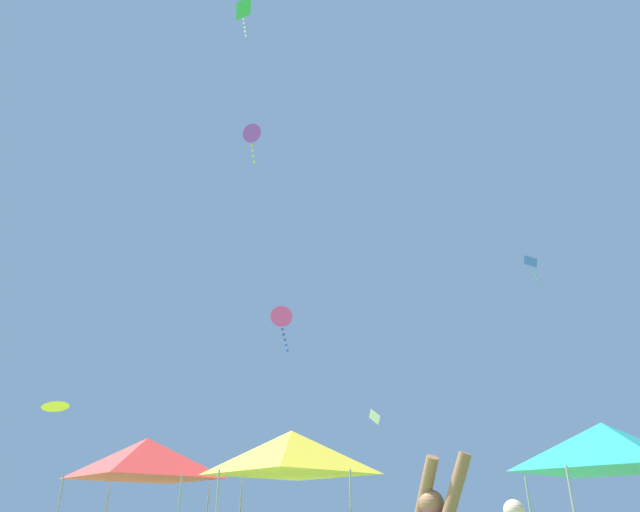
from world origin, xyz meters
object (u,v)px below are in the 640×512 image
object	(u,v)px
canopy_tent_teal	(606,447)
kite_white_diamond	(375,417)
canopy_tent_yellow	(291,452)
kite_yellow_delta	(56,405)
kite_magenta_delta	(282,317)
kite_green_diamond	(243,11)
kite_blue_diamond	(531,263)
canopy_tent_red	(145,458)
kite_purple_delta	(251,134)

from	to	relation	value
canopy_tent_teal	kite_white_diamond	bearing A→B (deg)	109.32
canopy_tent_yellow	kite_yellow_delta	xyz separation A→B (m)	(-16.31, 18.18, 4.74)
canopy_tent_teal	kite_magenta_delta	world-z (taller)	kite_magenta_delta
canopy_tent_yellow	kite_green_diamond	distance (m)	25.23
kite_blue_diamond	canopy_tent_red	bearing A→B (deg)	-140.14
kite_white_diamond	kite_magenta_delta	distance (m)	8.82
kite_purple_delta	canopy_tent_teal	bearing A→B (deg)	-51.59
kite_yellow_delta	kite_blue_diamond	bearing A→B (deg)	-5.82
canopy_tent_red	kite_green_diamond	xyz separation A→B (m)	(0.52, 5.38, 24.14)
canopy_tent_yellow	kite_purple_delta	bearing A→B (deg)	107.89
kite_green_diamond	kite_purple_delta	xyz separation A→B (m)	(-0.49, 7.03, -3.06)
kite_yellow_delta	kite_magenta_delta	size ratio (longest dim) A/B	0.81
canopy_tent_red	kite_magenta_delta	world-z (taller)	kite_magenta_delta
kite_purple_delta	kite_green_diamond	bearing A→B (deg)	-86.03
kite_white_diamond	kite_green_diamond	bearing A→B (deg)	-139.95
canopy_tent_red	canopy_tent_yellow	world-z (taller)	canopy_tent_yellow
kite_blue_diamond	kite_green_diamond	size ratio (longest dim) A/B	0.79
kite_blue_diamond	kite_magenta_delta	size ratio (longest dim) A/B	0.65
canopy_tent_red	kite_white_diamond	bearing A→B (deg)	56.76
kite_blue_diamond	kite_magenta_delta	xyz separation A→B (m)	(-14.92, 0.23, -3.11)
canopy_tent_red	canopy_tent_yellow	xyz separation A→B (m)	(4.36, -1.00, 0.03)
canopy_tent_yellow	kite_white_diamond	size ratio (longest dim) A/B	5.77
canopy_tent_yellow	kite_yellow_delta	size ratio (longest dim) A/B	1.70
canopy_tent_teal	kite_green_diamond	world-z (taller)	kite_green_diamond
kite_blue_diamond	kite_yellow_delta	size ratio (longest dim) A/B	0.79
canopy_tent_teal	kite_magenta_delta	bearing A→B (deg)	120.00
kite_magenta_delta	kite_purple_delta	bearing A→B (deg)	-135.65
canopy_tent_red	kite_magenta_delta	bearing A→B (deg)	81.68
kite_white_diamond	kite_yellow_delta	distance (m)	20.22
kite_blue_diamond	kite_purple_delta	xyz separation A→B (m)	(-17.01, -1.81, 8.73)
canopy_tent_yellow	kite_white_diamond	bearing A→B (deg)	76.63
kite_magenta_delta	canopy_tent_yellow	bearing A→B (deg)	-81.74
canopy_tent_red	kite_green_diamond	bearing A→B (deg)	84.52
kite_white_diamond	kite_purple_delta	bearing A→B (deg)	168.95
canopy_tent_yellow	kite_yellow_delta	world-z (taller)	kite_yellow_delta
kite_green_diamond	kite_yellow_delta	bearing A→B (deg)	136.57
canopy_tent_yellow	kite_green_diamond	world-z (taller)	kite_green_diamond
kite_blue_diamond	kite_white_diamond	size ratio (longest dim) A/B	2.69
kite_blue_diamond	kite_yellow_delta	distance (m)	30.11
kite_white_diamond	kite_magenta_delta	bearing A→B (deg)	145.98
canopy_tent_red	kite_purple_delta	size ratio (longest dim) A/B	1.43
kite_magenta_delta	kite_green_diamond	bearing A→B (deg)	-99.98
canopy_tent_red	kite_yellow_delta	bearing A→B (deg)	124.82
canopy_tent_yellow	kite_magenta_delta	size ratio (longest dim) A/B	1.39
kite_white_diamond	kite_blue_diamond	bearing A→B (deg)	18.13
kite_yellow_delta	kite_green_diamond	size ratio (longest dim) A/B	0.99
canopy_tent_red	kite_yellow_delta	xyz separation A→B (m)	(-11.95, 17.18, 4.78)
kite_green_diamond	kite_blue_diamond	bearing A→B (deg)	28.17
kite_yellow_delta	canopy_tent_red	bearing A→B (deg)	-55.18
canopy_tent_yellow	kite_purple_delta	xyz separation A→B (m)	(-4.33, 13.42, 21.05)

